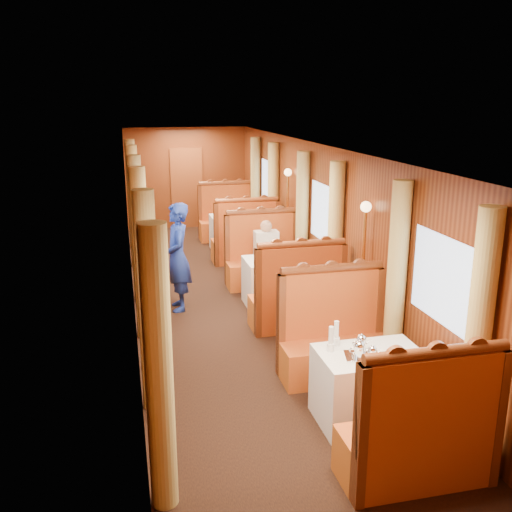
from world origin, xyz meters
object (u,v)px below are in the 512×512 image
object	(u,v)px
table_mid	(278,282)
banquette_far_aft	(227,221)
table_far	(235,233)
teapot_left	(359,352)
table_near	(369,387)
rose_vase_far	(235,207)
banquette_far_fwd	(245,242)
steward	(178,257)
banquette_mid_aft	(263,262)
banquette_near_aft	(334,342)
tea_tray	(362,356)
banquette_mid_fwd	(297,300)
fruit_plate	(402,354)
banquette_near_fwd	(419,439)
passenger	(267,248)
teapot_right	(372,354)
teapot_back	(361,345)
rose_vase_mid	(277,248)

from	to	relation	value
table_mid	banquette_far_aft	size ratio (longest dim) A/B	0.78
table_far	teapot_left	size ratio (longest dim) A/B	6.02
table_near	rose_vase_far	size ratio (longest dim) A/B	2.92
banquette_far_fwd	steward	world-z (taller)	steward
banquette_far_aft	teapot_left	bearing A→B (deg)	-91.22
banquette_mid_aft	banquette_far_aft	distance (m)	3.50
table_far	rose_vase_far	xyz separation A→B (m)	(0.01, 0.03, 0.55)
banquette_near_aft	banquette_far_fwd	size ratio (longest dim) A/B	1.00
tea_tray	table_mid	bearing A→B (deg)	88.00
banquette_far_fwd	teapot_left	size ratio (longest dim) A/B	7.69
banquette_mid_fwd	fruit_plate	world-z (taller)	banquette_mid_fwd
table_near	banquette_far_fwd	size ratio (longest dim) A/B	0.78
banquette_near_fwd	passenger	distance (m)	5.28
table_near	rose_vase_far	xyz separation A→B (m)	(0.01, 7.03, 0.55)
table_near	banquette_near_aft	world-z (taller)	banquette_near_aft
teapot_right	passenger	world-z (taller)	passenger
teapot_left	teapot_right	distance (m)	0.13
banquette_far_fwd	teapot_back	xyz separation A→B (m)	(-0.08, -5.92, 0.39)
steward	rose_vase_far	bearing A→B (deg)	153.57
teapot_left	rose_vase_mid	bearing A→B (deg)	104.08
banquette_mid_fwd	banquette_mid_aft	world-z (taller)	same
table_near	steward	world-z (taller)	steward
banquette_mid_fwd	banquette_mid_aft	xyz separation A→B (m)	(0.00, 2.03, 0.00)
banquette_near_fwd	teapot_left	bearing A→B (deg)	100.65
banquette_mid_aft	rose_vase_far	bearing A→B (deg)	89.83
teapot_right	teapot_left	bearing A→B (deg)	160.16
banquette_near_fwd	banquette_near_aft	bearing A→B (deg)	90.00
banquette_near_aft	fruit_plate	xyz separation A→B (m)	(0.27, -1.14, 0.35)
banquette_near_aft	banquette_far_aft	bearing A→B (deg)	90.00
rose_vase_far	banquette_near_aft	bearing A→B (deg)	-90.07
rose_vase_far	steward	bearing A→B (deg)	-114.94
banquette_far_aft	fruit_plate	bearing A→B (deg)	-88.09
banquette_far_aft	banquette_mid_fwd	bearing A→B (deg)	-90.00
table_near	table_mid	distance (m)	3.50
tea_tray	passenger	size ratio (longest dim) A/B	0.45
table_near	banquette_near_aft	size ratio (longest dim) A/B	0.78
table_mid	table_far	xyz separation A→B (m)	(0.00, 3.50, 0.00)
banquette_far_fwd	teapot_right	distance (m)	6.14
banquette_near_fwd	banquette_near_aft	world-z (taller)	same
banquette_near_fwd	banquette_mid_fwd	size ratio (longest dim) A/B	1.00
table_far	fruit_plate	world-z (taller)	fruit_plate
banquette_far_fwd	steward	size ratio (longest dim) A/B	0.80
banquette_far_aft	rose_vase_mid	size ratio (longest dim) A/B	3.72
table_near	teapot_back	distance (m)	0.45
banquette_near_aft	rose_vase_far	xyz separation A→B (m)	(0.01, 6.01, 0.50)
banquette_near_aft	passenger	size ratio (longest dim) A/B	1.76
banquette_far_fwd	table_far	bearing A→B (deg)	90.00
tea_tray	passenger	xyz separation A→B (m)	(0.12, 4.32, -0.02)
table_near	banquette_mid_aft	xyz separation A→B (m)	(0.00, 4.51, 0.05)
fruit_plate	rose_vase_mid	size ratio (longest dim) A/B	0.63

